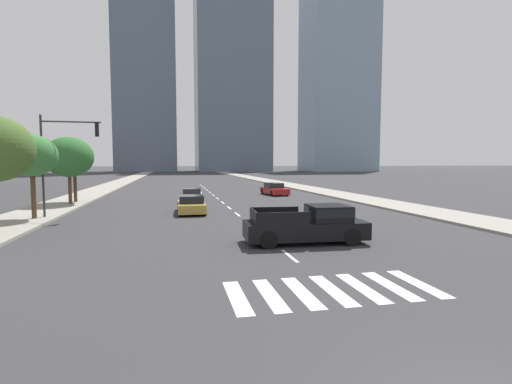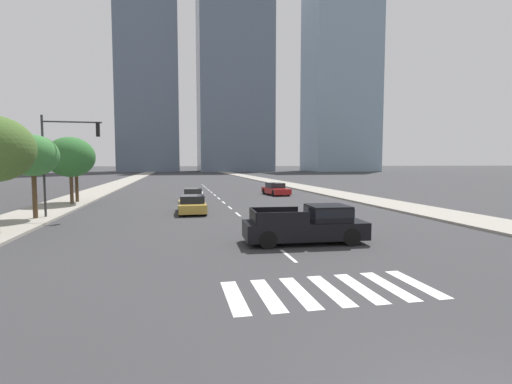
{
  "view_description": "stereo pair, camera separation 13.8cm",
  "coord_description": "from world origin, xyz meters",
  "px_view_note": "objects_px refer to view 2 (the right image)",
  "views": [
    {
      "loc": [
        -4.31,
        -3.87,
        3.56
      ],
      "look_at": [
        0.0,
        15.82,
        2.0
      ],
      "focal_mm": 26.66,
      "sensor_mm": 36.0,
      "label": 1
    },
    {
      "loc": [
        -4.17,
        -3.9,
        3.56
      ],
      "look_at": [
        0.0,
        15.82,
        2.0
      ],
      "focal_mm": 26.66,
      "sensor_mm": 36.0,
      "label": 2
    }
  ],
  "objects_px": {
    "sedan_white_1": "(193,195)",
    "street_tree_second": "(33,156)",
    "sedan_red_0": "(276,189)",
    "traffic_signal_far": "(64,149)",
    "pickup_truck": "(310,225)",
    "sedan_gold_2": "(192,205)",
    "street_tree_third": "(70,157)",
    "street_tree_fourth": "(76,157)"
  },
  "relations": [
    {
      "from": "sedan_white_1",
      "to": "street_tree_second",
      "type": "height_order",
      "value": "street_tree_second"
    },
    {
      "from": "sedan_red_0",
      "to": "traffic_signal_far",
      "type": "xyz_separation_m",
      "value": [
        -17.71,
        -14.54,
        3.84
      ]
    },
    {
      "from": "sedan_white_1",
      "to": "street_tree_second",
      "type": "distance_m",
      "value": 14.56
    },
    {
      "from": "traffic_signal_far",
      "to": "pickup_truck",
      "type": "bearing_deg",
      "value": -38.97
    },
    {
      "from": "sedan_gold_2",
      "to": "street_tree_third",
      "type": "relative_size",
      "value": 0.82
    },
    {
      "from": "sedan_white_1",
      "to": "street_tree_fourth",
      "type": "height_order",
      "value": "street_tree_fourth"
    },
    {
      "from": "sedan_gold_2",
      "to": "pickup_truck",
      "type": "bearing_deg",
      "value": -156.78
    },
    {
      "from": "sedan_red_0",
      "to": "sedan_white_1",
      "type": "xyz_separation_m",
      "value": [
        -9.27,
        -5.15,
        -0.05
      ]
    },
    {
      "from": "street_tree_third",
      "to": "sedan_white_1",
      "type": "bearing_deg",
      "value": 8.44
    },
    {
      "from": "sedan_white_1",
      "to": "traffic_signal_far",
      "type": "xyz_separation_m",
      "value": [
        -8.45,
        -9.38,
        3.88
      ]
    },
    {
      "from": "sedan_white_1",
      "to": "street_tree_third",
      "type": "distance_m",
      "value": 10.75
    },
    {
      "from": "traffic_signal_far",
      "to": "sedan_white_1",
      "type": "bearing_deg",
      "value": 48.02
    },
    {
      "from": "sedan_red_0",
      "to": "street_tree_second",
      "type": "distance_m",
      "value": 24.76
    },
    {
      "from": "pickup_truck",
      "to": "street_tree_third",
      "type": "height_order",
      "value": "street_tree_third"
    },
    {
      "from": "sedan_red_0",
      "to": "street_tree_fourth",
      "type": "relative_size",
      "value": 0.9
    },
    {
      "from": "sedan_gold_2",
      "to": "traffic_signal_far",
      "type": "height_order",
      "value": "traffic_signal_far"
    },
    {
      "from": "pickup_truck",
      "to": "sedan_red_0",
      "type": "xyz_separation_m",
      "value": [
        5.02,
        24.81,
        -0.21
      ]
    },
    {
      "from": "sedan_white_1",
      "to": "sedan_gold_2",
      "type": "distance_m",
      "value": 8.33
    },
    {
      "from": "sedan_gold_2",
      "to": "street_tree_fourth",
      "type": "bearing_deg",
      "value": 48.91
    },
    {
      "from": "street_tree_third",
      "to": "street_tree_second",
      "type": "bearing_deg",
      "value": -90.0
    },
    {
      "from": "street_tree_fourth",
      "to": "street_tree_second",
      "type": "bearing_deg",
      "value": -90.0
    },
    {
      "from": "pickup_truck",
      "to": "street_tree_fourth",
      "type": "bearing_deg",
      "value": 128.96
    },
    {
      "from": "sedan_white_1",
      "to": "street_tree_fourth",
      "type": "distance_m",
      "value": 10.65
    },
    {
      "from": "pickup_truck",
      "to": "sedan_gold_2",
      "type": "bearing_deg",
      "value": 115.82
    },
    {
      "from": "street_tree_second",
      "to": "street_tree_fourth",
      "type": "distance_m",
      "value": 10.18
    },
    {
      "from": "pickup_truck",
      "to": "sedan_white_1",
      "type": "relative_size",
      "value": 1.26
    },
    {
      "from": "street_tree_third",
      "to": "street_tree_fourth",
      "type": "bearing_deg",
      "value": 90.0
    },
    {
      "from": "sedan_red_0",
      "to": "sedan_white_1",
      "type": "relative_size",
      "value": 1.09
    },
    {
      "from": "street_tree_second",
      "to": "street_tree_fourth",
      "type": "bearing_deg",
      "value": 90.0
    },
    {
      "from": "traffic_signal_far",
      "to": "sedan_gold_2",
      "type": "bearing_deg",
      "value": 7.62
    },
    {
      "from": "pickup_truck",
      "to": "street_tree_second",
      "type": "relative_size",
      "value": 1.07
    },
    {
      "from": "sedan_red_0",
      "to": "street_tree_third",
      "type": "height_order",
      "value": "street_tree_third"
    },
    {
      "from": "street_tree_second",
      "to": "street_tree_fourth",
      "type": "relative_size",
      "value": 0.97
    },
    {
      "from": "sedan_red_0",
      "to": "street_tree_third",
      "type": "distance_m",
      "value": 20.73
    },
    {
      "from": "street_tree_second",
      "to": "street_tree_fourth",
      "type": "xyz_separation_m",
      "value": [
        0.0,
        10.18,
        0.05
      ]
    },
    {
      "from": "sedan_white_1",
      "to": "traffic_signal_far",
      "type": "distance_m",
      "value": 13.21
    },
    {
      "from": "sedan_white_1",
      "to": "street_tree_third",
      "type": "height_order",
      "value": "street_tree_third"
    },
    {
      "from": "traffic_signal_far",
      "to": "street_tree_second",
      "type": "xyz_separation_m",
      "value": [
        -1.62,
        -0.56,
        -0.46
      ]
    },
    {
      "from": "pickup_truck",
      "to": "street_tree_second",
      "type": "bearing_deg",
      "value": 149.06
    },
    {
      "from": "street_tree_third",
      "to": "sedan_gold_2",
      "type": "bearing_deg",
      "value": -35.42
    },
    {
      "from": "pickup_truck",
      "to": "street_tree_fourth",
      "type": "distance_m",
      "value": 24.72
    },
    {
      "from": "street_tree_third",
      "to": "sedan_red_0",
      "type": "bearing_deg",
      "value": 18.97
    }
  ]
}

